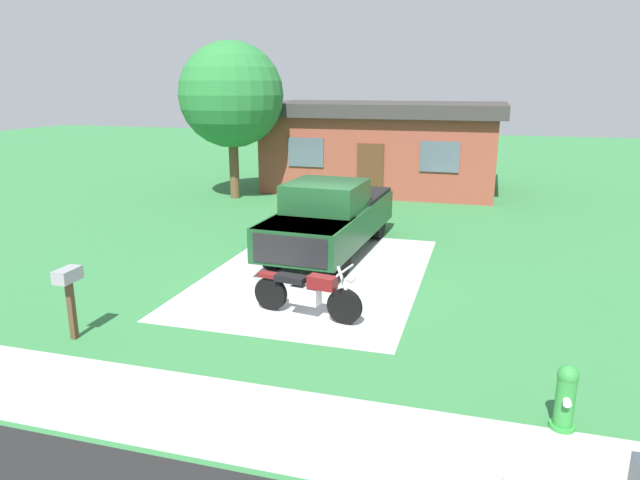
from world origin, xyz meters
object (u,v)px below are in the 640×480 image
motorcycle (307,293)px  fire_hydrant (565,398)px  mailbox (69,285)px  pickup_truck (331,216)px  neighbor_house (383,145)px  shade_tree (231,95)px

motorcycle → fire_hydrant: (4.21, -2.59, -0.05)m
motorcycle → mailbox: mailbox is taller
mailbox → pickup_truck: bearing=66.1°
fire_hydrant → neighbor_house: bearing=107.8°
fire_hydrant → mailbox: mailbox is taller
pickup_truck → fire_hydrant: pickup_truck is taller
motorcycle → shade_tree: size_ratio=0.38×
mailbox → fire_hydrant: bearing=-3.9°
neighbor_house → motorcycle: bearing=-85.3°
motorcycle → neighbor_house: bearing=94.7°
motorcycle → fire_hydrant: 4.94m
pickup_truck → motorcycle: bearing=-80.6°
motorcycle → neighbor_house: neighbor_house is taller
motorcycle → mailbox: 4.13m
pickup_truck → mailbox: size_ratio=4.54×
shade_tree → motorcycle: bearing=-59.3°
pickup_truck → mailbox: (-2.83, -6.40, 0.03)m
mailbox → neighbor_house: size_ratio=0.13×
mailbox → motorcycle: bearing=30.1°
motorcycle → pickup_truck: pickup_truck is taller
mailbox → shade_tree: shade_tree is taller
pickup_truck → fire_hydrant: bearing=-54.6°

